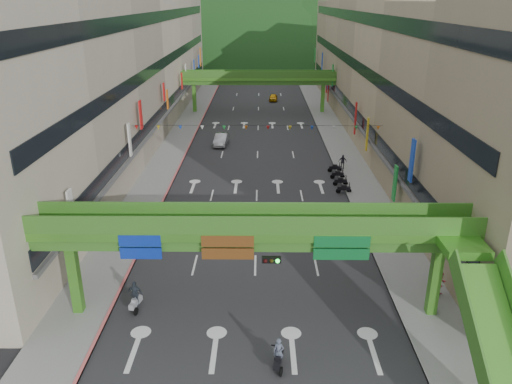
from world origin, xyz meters
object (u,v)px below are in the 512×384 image
Objects in this scene: car_yellow at (273,98)px; pedestrian_red at (440,285)px; overpass_near at (270,244)px; car_silver at (221,140)px; scooter_rider_near at (279,355)px; scooter_rider_mid at (263,214)px.

car_yellow is 67.98m from pedestrian_red.
overpass_near is 6.06× the size of car_silver.
pedestrian_red is at bearing -60.82° from car_silver.
scooter_rider_near reaches higher than car_yellow.
scooter_rider_near is 0.40× the size of car_silver.
overpass_near is at bearing -87.78° from car_yellow.
pedestrian_red is at bearing -78.30° from car_yellow.
car_yellow is at bearing 80.02° from car_silver.
car_yellow is at bearing 88.48° from overpass_near.
scooter_rider_near is at bearing -87.67° from scooter_rider_mid.
scooter_rider_mid is at bearing -73.64° from car_silver.
car_silver is 2.72× the size of pedestrian_red.
overpass_near is at bearing 170.80° from pedestrian_red.
pedestrian_red is (10.85, 7.00, -0.00)m from scooter_rider_near.
scooter_rider_mid is 1.10× the size of pedestrian_red.
overpass_near reaches higher than scooter_rider_near.
car_silver is 31.93m from car_yellow.
car_silver is 40.17m from pedestrian_red.
scooter_rider_near reaches higher than pedestrian_red.
car_yellow is at bearing 87.78° from scooter_rider_mid.
overpass_near reaches higher than pedestrian_red.
overpass_near is 70.11m from car_yellow.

